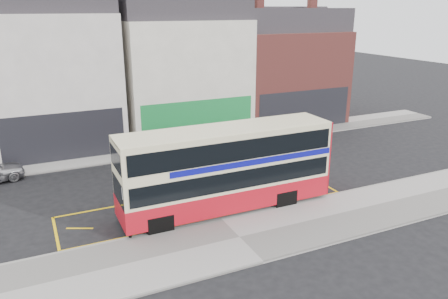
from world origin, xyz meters
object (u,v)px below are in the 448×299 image
double_decker_bus (227,168)px  bus_stop_post (129,196)px  car_white (261,138)px  street_tree_right (204,87)px  car_grey (171,144)px

double_decker_bus → bus_stop_post: bearing=-168.5°
double_decker_bus → bus_stop_post: size_ratio=3.22×
car_white → street_tree_right: 5.64m
bus_stop_post → car_white: bus_stop_post is taller
car_grey → street_tree_right: bearing=-46.6°
bus_stop_post → double_decker_bus: bearing=3.6°
car_grey → street_tree_right: (3.54, 2.75, 3.08)m
bus_stop_post → car_grey: 11.34m
bus_stop_post → car_white: (11.26, 8.91, -1.37)m
bus_stop_post → street_tree_right: 15.53m
bus_stop_post → car_white: 14.42m
double_decker_bus → street_tree_right: size_ratio=1.84×
double_decker_bus → car_white: 10.26m
car_white → street_tree_right: size_ratio=0.84×
double_decker_bus → bus_stop_post: (-4.92, -0.98, -0.10)m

